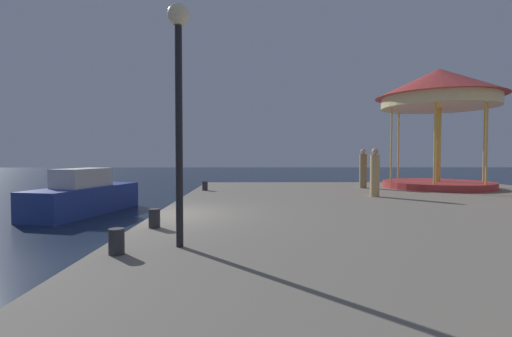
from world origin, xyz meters
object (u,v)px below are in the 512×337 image
Objects in this scene: carousel at (439,99)px; person_mid_promenade at (363,170)px; bollard_north at (205,186)px; bollard_south at (116,241)px; motorboat_blue at (84,196)px; person_by_the_water at (375,174)px; bollard_center at (154,218)px; lamp_post_mid_promenade at (179,80)px.

carousel is 4.82m from person_mid_promenade.
bollard_north is 10.31m from bollard_south.
motorboat_blue reaches higher than bollard_south.
person_by_the_water is at bearing -100.32° from person_mid_promenade.
person_mid_promenade is (-3.52, -0.06, -3.29)m from carousel.
bollard_center is 0.22× the size of person_by_the_water.
bollard_center and bollard_north have the same top height.
person_mid_promenade is at bearing 79.68° from person_by_the_water.
motorboat_blue is 0.96× the size of carousel.
bollard_north is at bearing 94.67° from lamp_post_mid_promenade.
person_mid_promenade is (11.87, 2.39, 0.96)m from motorboat_blue.
bollard_north is 1.00× the size of bollard_south.
lamp_post_mid_promenade is at bearing 27.37° from bollard_south.
person_mid_promenade reaches higher than bollard_north.
person_by_the_water is (6.66, 7.86, 0.64)m from bollard_south.
carousel is at bearing 41.07° from bollard_center.
person_mid_promenade is at bearing 11.37° from motorboat_blue.
carousel is 6.45m from person_by_the_water.
person_by_the_water is (6.62, 5.77, 0.64)m from bollard_center.
lamp_post_mid_promenade is at bearing -85.33° from bollard_north.
bollard_north is 0.22× the size of person_by_the_water.
lamp_post_mid_promenade is 10.04× the size of bollard_north.
lamp_post_mid_promenade is (5.45, -8.58, 2.87)m from motorboat_blue.
bollard_center is 11.86m from person_mid_promenade.
person_by_the_water is at bearing -20.49° from bollard_north.
motorboat_blue is at bearing 123.48° from bollard_center.
bollard_south is at bearing -122.59° from person_mid_promenade.
bollard_south is at bearing -152.63° from lamp_post_mid_promenade.
lamp_post_mid_promenade is 2.76m from bollard_south.
bollard_south is (-10.83, -11.49, -3.95)m from carousel.
person_mid_promenade is (7.22, 1.12, 0.65)m from bollard_north.
person_mid_promenade reaches higher than person_by_the_water.
carousel is 11.51m from bollard_north.
carousel is at bearing 47.98° from lamp_post_mid_promenade.
person_by_the_water reaches higher than bollard_south.
bollard_north is at bearing 89.70° from bollard_center.
carousel reaches higher than person_by_the_water.
carousel is 1.41× the size of lamp_post_mid_promenade.
lamp_post_mid_promenade is (-9.94, -11.03, -1.38)m from carousel.
person_mid_promenade reaches higher than motorboat_blue.
person_mid_promenade reaches higher than bollard_center.
person_by_the_water is at bearing -6.04° from motorboat_blue.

